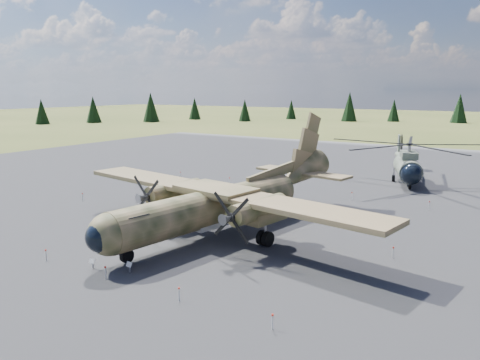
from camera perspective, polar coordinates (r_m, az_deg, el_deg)
The scene contains 8 objects.
ground at distance 42.28m, azimuth -4.16°, elevation -5.32°, with size 500.00×500.00×0.00m, color brown.
apron at distance 50.40m, azimuth 2.57°, elevation -2.62°, with size 120.00×120.00×0.04m, color #56565A.
transport_plane at distance 39.10m, azimuth -1.84°, elevation -2.22°, with size 30.90×27.83×10.18m.
helicopter_near at distance 62.69m, azimuth 19.83°, elevation 2.91°, with size 26.40×26.71×5.28m.
info_placard_left at distance 33.34m, azimuth -17.55°, elevation -9.53°, with size 0.46×0.24×0.69m.
info_placard_right at distance 32.00m, azimuth -13.35°, elevation -10.11°, with size 0.50×0.27×0.74m.
barrier_fence at distance 42.35m, azimuth -4.74°, elevation -4.59°, with size 33.12×29.62×0.85m.
treeline at distance 41.06m, azimuth -9.14°, elevation 0.98°, with size 304.41×310.84×10.97m.
Camera 1 is at (24.10, -32.65, 11.86)m, focal length 35.00 mm.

